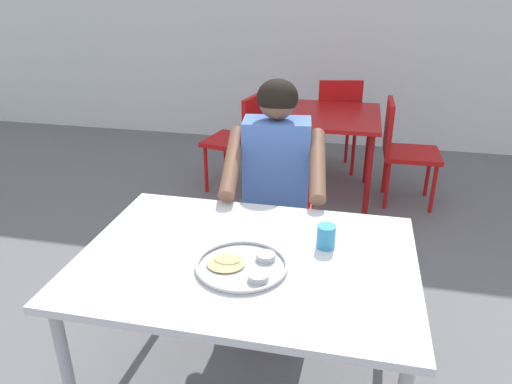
{
  "coord_description": "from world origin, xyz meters",
  "views": [
    {
      "loc": [
        0.26,
        -1.42,
        1.7
      ],
      "look_at": [
        -0.12,
        0.31,
        0.9
      ],
      "focal_mm": 33.54,
      "sensor_mm": 36.0,
      "label": 1
    }
  ],
  "objects": [
    {
      "name": "diner_foreground",
      "position": [
        -0.12,
        0.78,
        0.74
      ],
      "size": [
        0.54,
        0.58,
        1.25
      ],
      "color": "#2B2B2B",
      "rests_on": "ground"
    },
    {
      "name": "drinking_cup",
      "position": [
        0.18,
        0.19,
        0.8
      ],
      "size": [
        0.07,
        0.07,
        0.09
      ],
      "color": "#338CBF",
      "rests_on": "table_foreground"
    },
    {
      "name": "chair_red_far",
      "position": [
        0.08,
        2.87,
        0.51
      ],
      "size": [
        0.47,
        0.49,
        0.88
      ],
      "color": "red",
      "rests_on": "ground"
    },
    {
      "name": "table_foreground",
      "position": [
        -0.1,
        0.06,
        0.68
      ],
      "size": [
        1.25,
        0.89,
        0.75
      ],
      "color": "silver",
      "rests_on": "ground"
    },
    {
      "name": "chair_red_right",
      "position": [
        0.63,
        2.32,
        0.48
      ],
      "size": [
        0.44,
        0.41,
        0.83
      ],
      "color": "red",
      "rests_on": "ground"
    },
    {
      "name": "chair_foreground",
      "position": [
        -0.14,
        1.0,
        0.49
      ],
      "size": [
        0.44,
        0.48,
        0.83
      ],
      "color": "red",
      "rests_on": "ground"
    },
    {
      "name": "chair_red_left",
      "position": [
        -0.67,
        2.28,
        0.49
      ],
      "size": [
        0.51,
        0.51,
        0.84
      ],
      "color": "red",
      "rests_on": "ground"
    },
    {
      "name": "thali_tray",
      "position": [
        -0.1,
        -0.02,
        0.76
      ],
      "size": [
        0.33,
        0.33,
        0.03
      ],
      "color": "#B7BABF",
      "rests_on": "table_foreground"
    },
    {
      "name": "table_background_red",
      "position": [
        0.01,
        2.29,
        0.63
      ],
      "size": [
        0.86,
        0.87,
        0.71
      ],
      "color": "#B71414",
      "rests_on": "ground"
    }
  ]
}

